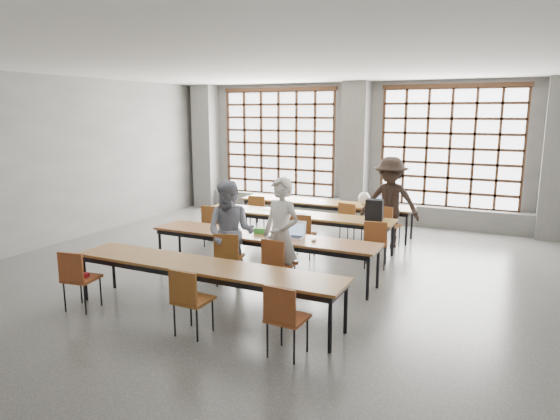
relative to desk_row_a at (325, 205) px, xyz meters
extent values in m
plane|color=#484845|center=(0.18, -3.55, -0.66)|extent=(11.00, 11.00, 0.00)
plane|color=silver|center=(0.18, -3.55, 2.84)|extent=(11.00, 11.00, 0.00)
plane|color=#5C5C5A|center=(0.18, 1.95, 1.09)|extent=(10.00, 0.00, 10.00)
plane|color=#5C5C5A|center=(-4.82, -3.55, 1.09)|extent=(0.00, 11.00, 11.00)
cube|color=#575855|center=(-4.32, 1.67, 1.09)|extent=(0.60, 0.55, 3.50)
cube|color=#575855|center=(0.18, 1.67, 1.09)|extent=(0.60, 0.55, 3.50)
cube|color=#575855|center=(4.68, 1.67, 1.09)|extent=(0.60, 0.55, 3.50)
cube|color=white|center=(-2.07, 1.93, 1.24)|extent=(3.20, 0.02, 2.80)
cube|color=black|center=(-2.07, 1.85, 1.24)|extent=(3.20, 0.05, 2.80)
cube|color=black|center=(-2.07, 1.85, -0.21)|extent=(3.32, 0.07, 0.10)
cube|color=black|center=(-2.07, 1.85, 2.69)|extent=(3.32, 0.07, 0.10)
cube|color=white|center=(2.43, 1.93, 1.24)|extent=(3.20, 0.02, 2.80)
cube|color=black|center=(2.43, 1.85, 1.24)|extent=(3.20, 0.05, 2.80)
cube|color=black|center=(2.43, 1.85, -0.21)|extent=(3.32, 0.07, 0.10)
cube|color=black|center=(2.43, 1.85, 2.69)|extent=(3.32, 0.07, 0.10)
cube|color=#575855|center=(0.18, 1.75, -0.41)|extent=(9.80, 0.35, 0.50)
cube|color=brown|center=(0.00, 0.00, 0.05)|extent=(4.00, 0.70, 0.04)
cube|color=black|center=(0.00, 0.00, -0.01)|extent=(3.90, 0.64, 0.08)
cylinder|color=black|center=(-1.92, -0.29, -0.32)|extent=(0.05, 0.05, 0.69)
cylinder|color=black|center=(-1.92, 0.29, -0.32)|extent=(0.05, 0.05, 0.69)
cylinder|color=black|center=(1.92, -0.29, -0.32)|extent=(0.05, 0.05, 0.69)
cylinder|color=black|center=(1.92, 0.29, -0.32)|extent=(0.05, 0.05, 0.69)
cube|color=brown|center=(-0.08, -1.48, 0.05)|extent=(4.00, 0.70, 0.04)
cube|color=black|center=(-0.08, -1.48, -0.01)|extent=(3.90, 0.64, 0.08)
cylinder|color=black|center=(-2.00, -1.77, -0.32)|extent=(0.05, 0.05, 0.69)
cylinder|color=black|center=(-2.00, -1.19, -0.32)|extent=(0.05, 0.05, 0.69)
cylinder|color=black|center=(1.84, -1.77, -0.32)|extent=(0.05, 0.05, 0.69)
cylinder|color=black|center=(1.84, -1.19, -0.32)|extent=(0.05, 0.05, 0.69)
cube|color=brown|center=(0.12, -3.38, 0.05)|extent=(4.00, 0.70, 0.04)
cube|color=black|center=(0.12, -3.38, -0.01)|extent=(3.90, 0.64, 0.08)
cylinder|color=black|center=(-1.80, -3.67, -0.32)|extent=(0.05, 0.05, 0.69)
cylinder|color=black|center=(-1.80, -3.09, -0.32)|extent=(0.05, 0.05, 0.69)
cylinder|color=black|center=(2.04, -3.67, -0.32)|extent=(0.05, 0.05, 0.69)
cylinder|color=black|center=(2.04, -3.09, -0.32)|extent=(0.05, 0.05, 0.69)
cube|color=brown|center=(0.18, -5.18, 0.05)|extent=(4.00, 0.70, 0.04)
cube|color=black|center=(0.18, -5.18, -0.01)|extent=(3.90, 0.64, 0.08)
cylinder|color=black|center=(-1.74, -5.47, -0.32)|extent=(0.05, 0.05, 0.69)
cylinder|color=black|center=(-1.74, -4.89, -0.32)|extent=(0.05, 0.05, 0.69)
cylinder|color=black|center=(2.10, -5.47, -0.32)|extent=(0.05, 0.05, 0.69)
cylinder|color=black|center=(2.10, -4.89, -0.32)|extent=(0.05, 0.05, 0.69)
cube|color=brown|center=(-1.40, -0.55, -0.21)|extent=(0.45, 0.45, 0.04)
cube|color=brown|center=(-1.38, -0.75, 0.02)|extent=(0.40, 0.06, 0.40)
cylinder|color=black|center=(-1.40, -0.55, -0.44)|extent=(0.02, 0.02, 0.45)
cube|color=brown|center=(0.80, -0.55, -0.21)|extent=(0.50, 0.50, 0.04)
cube|color=brown|center=(0.76, -0.75, 0.02)|extent=(0.40, 0.11, 0.40)
cylinder|color=black|center=(0.80, -0.55, -0.44)|extent=(0.02, 0.02, 0.45)
cube|color=maroon|center=(1.60, -0.55, -0.21)|extent=(0.52, 0.52, 0.04)
cube|color=maroon|center=(1.54, -0.74, 0.02)|extent=(0.39, 0.14, 0.40)
cylinder|color=black|center=(1.60, -0.55, -0.44)|extent=(0.02, 0.02, 0.45)
cube|color=brown|center=(-1.68, -2.03, -0.21)|extent=(0.46, 0.46, 0.04)
cube|color=brown|center=(-1.66, -2.23, 0.02)|extent=(0.40, 0.07, 0.40)
cylinder|color=black|center=(-1.68, -2.03, -0.44)|extent=(0.02, 0.02, 0.45)
cube|color=brown|center=(0.32, -2.03, -0.21)|extent=(0.47, 0.47, 0.04)
cube|color=brown|center=(0.35, -2.23, 0.02)|extent=(0.40, 0.08, 0.40)
cylinder|color=black|center=(0.32, -2.03, -0.44)|extent=(0.02, 0.02, 0.45)
cube|color=brown|center=(1.72, -2.03, -0.21)|extent=(0.49, 0.49, 0.04)
cube|color=brown|center=(1.76, -2.23, 0.02)|extent=(0.40, 0.11, 0.40)
cylinder|color=black|center=(1.72, -2.03, -0.44)|extent=(0.02, 0.02, 0.45)
cube|color=brown|center=(-0.18, -3.93, -0.21)|extent=(0.52, 0.52, 0.04)
cube|color=brown|center=(-0.12, -4.12, 0.02)|extent=(0.39, 0.14, 0.40)
cylinder|color=black|center=(-0.18, -3.93, -0.44)|extent=(0.02, 0.02, 0.45)
cube|color=brown|center=(0.72, -3.93, -0.21)|extent=(0.47, 0.47, 0.04)
cube|color=brown|center=(0.70, -4.13, 0.02)|extent=(0.40, 0.08, 0.40)
cylinder|color=black|center=(0.72, -3.93, -0.44)|extent=(0.02, 0.02, 0.45)
cube|color=brown|center=(-1.52, -5.73, -0.21)|extent=(0.47, 0.47, 0.04)
cube|color=brown|center=(-1.50, -5.92, 0.02)|extent=(0.40, 0.09, 0.40)
cylinder|color=black|center=(-1.52, -5.73, -0.44)|extent=(0.02, 0.02, 0.45)
cube|color=brown|center=(0.38, -5.73, -0.21)|extent=(0.43, 0.43, 0.04)
cube|color=brown|center=(0.37, -5.93, 0.02)|extent=(0.40, 0.04, 0.40)
cylinder|color=black|center=(0.38, -5.73, -0.44)|extent=(0.02, 0.02, 0.45)
cube|color=brown|center=(1.68, -5.73, -0.21)|extent=(0.44, 0.44, 0.04)
cube|color=brown|center=(1.67, -5.93, 0.02)|extent=(0.40, 0.05, 0.40)
cylinder|color=black|center=(1.68, -5.73, -0.44)|extent=(0.02, 0.02, 0.45)
imported|color=silver|center=(0.72, -3.88, 0.23)|extent=(0.74, 0.58, 1.79)
imported|color=#172447|center=(-0.18, -3.88, 0.18)|extent=(0.94, 0.81, 1.69)
imported|color=black|center=(1.60, -0.50, 0.27)|extent=(1.25, 0.77, 1.86)
cube|color=silver|center=(0.67, -3.33, 0.08)|extent=(0.38, 0.29, 0.02)
cube|color=black|center=(0.67, -3.34, 0.09)|extent=(0.31, 0.20, 0.00)
cube|color=silver|center=(0.66, -3.19, 0.20)|extent=(0.36, 0.10, 0.26)
cube|color=#93C0FF|center=(0.66, -3.20, 0.17)|extent=(0.31, 0.07, 0.21)
cube|color=#ACACB1|center=(1.35, 0.05, 0.08)|extent=(0.43, 0.37, 0.02)
cube|color=black|center=(1.35, 0.04, 0.09)|extent=(0.34, 0.27, 0.00)
cube|color=#ACACB1|center=(1.30, 0.18, 0.20)|extent=(0.36, 0.19, 0.26)
cube|color=#93AFFF|center=(1.31, 0.17, 0.17)|extent=(0.31, 0.15, 0.21)
ellipsoid|color=white|center=(1.07, -3.40, 0.08)|extent=(0.12, 0.10, 0.04)
cube|color=green|center=(0.07, -3.30, 0.11)|extent=(0.26, 0.12, 0.09)
cube|color=black|center=(0.30, -3.48, 0.07)|extent=(0.14, 0.09, 0.01)
cube|color=white|center=(-0.68, -1.43, 0.07)|extent=(0.33, 0.25, 0.00)
cube|color=white|center=(-0.38, -1.53, 0.07)|extent=(0.32, 0.24, 0.00)
cube|color=white|center=(0.02, -1.48, 0.07)|extent=(0.31, 0.23, 0.00)
cube|color=black|center=(1.52, -1.43, 0.27)|extent=(0.34, 0.23, 0.40)
ellipsoid|color=white|center=(0.90, 0.05, 0.21)|extent=(0.30, 0.26, 0.29)
cube|color=maroon|center=(-1.52, -5.73, -0.16)|extent=(0.21, 0.13, 0.06)
camera|label=1|loc=(3.89, -10.58, 2.10)|focal=32.00mm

